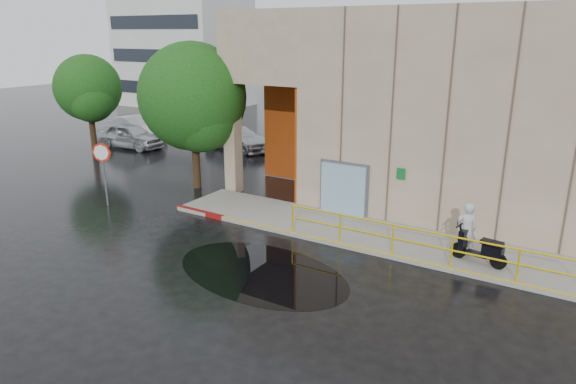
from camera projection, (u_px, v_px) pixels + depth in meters
The scene contains 15 objects.
ground at pixel (254, 271), 15.95m from camera, with size 120.00×120.00×0.00m, color black.
sidewalk at pixel (425, 246), 17.61m from camera, with size 20.00×3.00×0.15m, color gray.
building at pixel (507, 106), 21.13m from camera, with size 20.00×10.17×8.00m.
guardrail at pixel (421, 245), 16.21m from camera, with size 9.56×0.06×1.03m.
distant_building at pixel (182, 28), 50.43m from camera, with size 12.00×8.08×15.00m.
person at pixel (466, 230), 16.38m from camera, with size 0.66×0.44×1.82m, color #BBBBC1.
scooter at pixel (481, 240), 15.90m from camera, with size 1.81×0.86×1.37m.
stop_sign at pixel (103, 161), 21.38m from camera, with size 0.77×0.37×2.74m.
red_curb at pixel (200, 212), 20.87m from camera, with size 2.40×0.18×0.18m, color maroon.
puddle at pixel (261, 272), 15.86m from camera, with size 6.01×3.70×0.01m, color black.
car_a at pixel (130, 136), 32.75m from camera, with size 1.86×4.63×1.58m, color #B9BCC1.
car_b at pixel (137, 128), 35.44m from camera, with size 1.67×4.78×1.58m, color silver.
car_c at pixel (237, 138), 32.37m from camera, with size 2.06×5.06×1.47m, color silver.
tree_near at pixel (195, 101), 23.24m from camera, with size 4.91×4.91×6.76m.
tree_far at pixel (89, 91), 30.06m from camera, with size 3.88×3.87×5.92m.
Camera 1 is at (8.43, -11.84, 7.09)m, focal length 32.00 mm.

